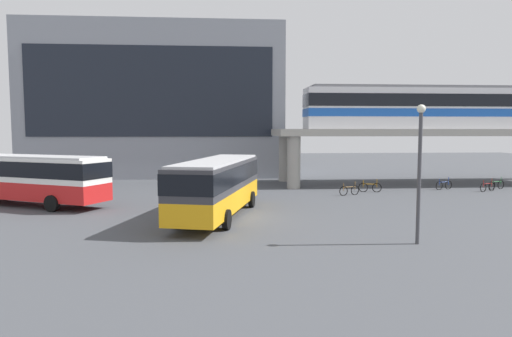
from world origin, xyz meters
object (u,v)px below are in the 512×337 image
station_building (160,103)px  bicycle_blue (444,185)px  bus_secondary (30,175)px  bicycle_brown (349,190)px  train (444,107)px  bicycle_orange (370,187)px  bus_main (218,182)px  bicycle_red (488,187)px  bicycle_green (496,185)px

station_building → bicycle_blue: station_building is taller
bus_secondary → bicycle_brown: size_ratio=6.53×
train → bicycle_orange: 11.91m
station_building → bus_secondary: (-5.46, -21.80, -5.83)m
bicycle_brown → bicycle_blue: same height
station_building → bus_main: size_ratio=2.33×
bus_secondary → bicycle_red: size_ratio=6.65×
bus_secondary → bicycle_blue: size_ratio=6.52×
train → bicycle_red: size_ratio=15.28×
station_building → bus_main: station_building is taller
bicycle_red → bicycle_blue: bearing=154.2°
bus_secondary → bicycle_red: bus_secondary is taller
station_building → bicycle_green: (29.37, -16.28, -7.46)m
bus_secondary → bicycle_green: 35.31m
station_building → bicycle_blue: 30.65m
station_building → bicycle_green: size_ratio=15.44×
train → bicycle_green: 8.28m
bus_secondary → bicycle_orange: bus_secondary is taller
bus_secondary → bus_main: bearing=-21.9°
bicycle_brown → bicycle_red: bearing=6.1°
bicycle_red → bicycle_brown: same height
bicycle_brown → bicycle_orange: bearing=37.8°
bus_secondary → bicycle_blue: (30.42, 5.63, -1.63)m
station_building → bicycle_orange: station_building is taller
station_building → train: 29.40m
train → bus_secondary: size_ratio=2.30×
bicycle_green → bicycle_orange: same height
bicycle_brown → bicycle_blue: 9.03m
bicycle_red → bicycle_blue: (-2.88, 1.39, 0.00)m
station_building → bicycle_blue: bearing=-32.9°
bicycle_red → bicycle_brown: 11.59m
train → bicycle_brown: train is taller
train → bicycle_orange: bearing=-148.0°
train → bicycle_orange: train is taller
train → bicycle_blue: 8.06m
bus_main → bicycle_blue: bearing=29.7°
bicycle_green → bicycle_orange: bearing=-175.5°
bus_secondary → bicycle_green: size_ratio=6.46×
train → bicycle_brown: (-10.57, -6.92, -6.55)m
bicycle_green → train: bearing=119.6°
station_building → bicycle_blue: (24.95, -16.17, -7.46)m
bicycle_blue → bicycle_red: bearing=-25.8°
station_building → bicycle_orange: size_ratio=14.93×
bus_secondary → bicycle_blue: 30.97m
bus_main → station_building: bearing=103.9°
bicycle_brown → train: bearing=33.2°
bus_main → bicycle_blue: (18.35, 10.48, -1.63)m
bicycle_blue → train: bearing=65.8°
bus_secondary → bicycle_orange: (23.91, 4.65, -1.63)m
station_building → bicycle_red: 33.74m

